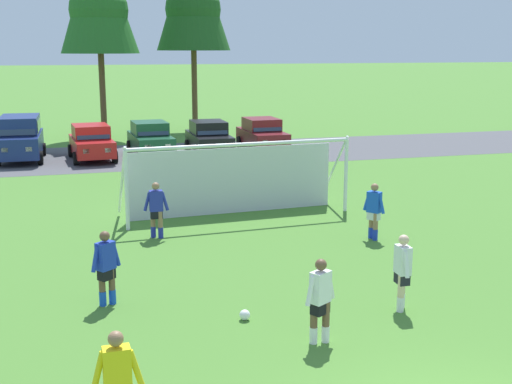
# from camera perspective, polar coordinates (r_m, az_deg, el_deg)

# --- Properties ---
(ground_plane) EXTENTS (400.00, 400.00, 0.00)m
(ground_plane) POSITION_cam_1_polar(r_m,az_deg,el_deg) (23.80, -2.61, -1.03)
(ground_plane) COLOR #477A2D
(parking_lot_strip) EXTENTS (52.00, 8.40, 0.01)m
(parking_lot_strip) POSITION_cam_1_polar(r_m,az_deg,el_deg) (35.03, -6.94, 3.16)
(parking_lot_strip) COLOR #4C4C51
(parking_lot_strip) RESTS_ON ground
(soccer_ball) EXTENTS (0.22, 0.22, 0.22)m
(soccer_ball) POSITION_cam_1_polar(r_m,az_deg,el_deg) (13.87, -0.95, -10.37)
(soccer_ball) COLOR white
(soccer_ball) RESTS_ON ground
(soccer_goal) EXTENTS (7.53, 2.41, 2.57)m
(soccer_goal) POSITION_cam_1_polar(r_m,az_deg,el_deg) (22.09, -1.80, 1.37)
(soccer_goal) COLOR white
(soccer_goal) RESTS_ON ground
(player_striker_near) EXTENTS (0.68, 0.46, 1.64)m
(player_striker_near) POSITION_cam_1_polar(r_m,az_deg,el_deg) (14.75, -12.57, -6.32)
(player_striker_near) COLOR brown
(player_striker_near) RESTS_ON ground
(player_midfield_center) EXTENTS (0.71, 0.40, 1.64)m
(player_midfield_center) POSITION_cam_1_polar(r_m,az_deg,el_deg) (12.67, 5.46, -9.19)
(player_midfield_center) COLOR brown
(player_midfield_center) RESTS_ON ground
(player_winger_left) EXTENTS (0.73, 0.29, 1.64)m
(player_winger_left) POSITION_cam_1_polar(r_m,az_deg,el_deg) (19.64, -8.44, -1.53)
(player_winger_left) COLOR #936B4C
(player_winger_left) RESTS_ON ground
(player_winger_right) EXTENTS (0.28, 0.73, 1.64)m
(player_winger_right) POSITION_cam_1_polar(r_m,az_deg,el_deg) (14.47, 12.28, -6.68)
(player_winger_right) COLOR beige
(player_winger_right) RESTS_ON ground
(player_trailing_back) EXTENTS (0.45, 0.68, 1.64)m
(player_trailing_back) POSITION_cam_1_polar(r_m,az_deg,el_deg) (19.57, 9.95, -1.63)
(player_trailing_back) COLOR #936B4C
(player_trailing_back) RESTS_ON ground
(parked_car_slot_far_left) EXTENTS (2.21, 4.64, 2.16)m
(parked_car_slot_far_left) POSITION_cam_1_polar(r_m,az_deg,el_deg) (34.80, -19.31, 4.36)
(parked_car_slot_far_left) COLOR navy
(parked_car_slot_far_left) RESTS_ON ground
(parked_car_slot_left) EXTENTS (2.29, 4.33, 1.72)m
(parked_car_slot_left) POSITION_cam_1_polar(r_m,az_deg,el_deg) (34.01, -13.76, 4.12)
(parked_car_slot_left) COLOR red
(parked_car_slot_left) RESTS_ON ground
(parked_car_slot_center_left) EXTENTS (2.19, 4.28, 1.72)m
(parked_car_slot_center_left) POSITION_cam_1_polar(r_m,az_deg,el_deg) (34.85, -8.93, 4.51)
(parked_car_slot_center_left) COLOR #194C2D
(parked_car_slot_center_left) RESTS_ON ground
(parked_car_slot_center) EXTENTS (2.07, 4.22, 1.72)m
(parked_car_slot_center) POSITION_cam_1_polar(r_m,az_deg,el_deg) (34.84, -4.00, 4.62)
(parked_car_slot_center) COLOR black
(parked_car_slot_center) RESTS_ON ground
(parked_car_slot_center_right) EXTENTS (2.09, 4.23, 1.72)m
(parked_car_slot_center_right) POSITION_cam_1_polar(r_m,az_deg,el_deg) (36.13, 0.53, 4.92)
(parked_car_slot_center_right) COLOR maroon
(parked_car_slot_center_right) RESTS_ON ground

